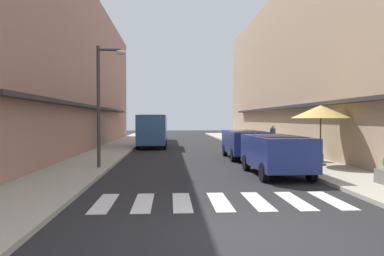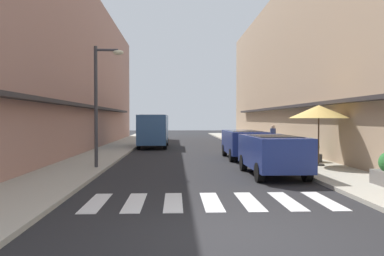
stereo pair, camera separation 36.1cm
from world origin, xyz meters
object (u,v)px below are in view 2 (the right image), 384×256
at_px(delivery_van, 154,128).
at_px(street_lamp, 101,93).
at_px(planter_midblock, 310,150).
at_px(planter_far, 272,143).
at_px(parked_car_near, 272,151).
at_px(pedestrian_walking_near, 273,137).
at_px(parked_car_mid, 243,141).
at_px(cafe_umbrella, 319,112).

xyz_separation_m(delivery_van, street_lamp, (-1.43, -11.91, 1.73)).
bearing_deg(planter_midblock, planter_far, 93.70).
distance_m(parked_car_near, street_lamp, 7.14).
relative_size(planter_far, pedestrian_walking_near, 0.64).
bearing_deg(parked_car_mid, street_lamp, -148.49).
relative_size(planter_midblock, pedestrian_walking_near, 0.69).
distance_m(parked_car_near, planter_midblock, 4.50).
distance_m(parked_car_near, planter_far, 9.32).
distance_m(cafe_umbrella, pedestrian_walking_near, 7.09).
xyz_separation_m(cafe_umbrella, pedestrian_walking_near, (-0.12, 6.94, -1.41)).
relative_size(parked_car_mid, planter_midblock, 3.92).
distance_m(street_lamp, cafe_umbrella, 9.05).
distance_m(cafe_umbrella, planter_far, 7.19).
height_order(cafe_umbrella, planter_midblock, cafe_umbrella).
relative_size(parked_car_near, cafe_umbrella, 1.64).
distance_m(parked_car_mid, street_lamp, 7.97).
height_order(parked_car_mid, pedestrian_walking_near, pedestrian_walking_near).
height_order(parked_car_near, planter_far, parked_car_near).
bearing_deg(parked_car_near, delivery_van, 110.29).
bearing_deg(planter_midblock, street_lamp, -169.36).
bearing_deg(parked_car_near, cafe_umbrella, 39.50).
bearing_deg(street_lamp, parked_car_near, -15.99).
xyz_separation_m(street_lamp, planter_far, (8.86, 7.15, -2.54)).
relative_size(cafe_umbrella, pedestrian_walking_near, 1.59).
bearing_deg(planter_far, cafe_umbrella, -88.65).
relative_size(parked_car_near, delivery_van, 0.77).
bearing_deg(planter_midblock, delivery_van, 127.36).
bearing_deg(pedestrian_walking_near, cafe_umbrella, -113.96).
relative_size(parked_car_mid, planter_far, 4.18).
relative_size(parked_car_near, planter_midblock, 3.80).
distance_m(planter_far, pedestrian_walking_near, 0.36).
height_order(delivery_van, street_lamp, street_lamp).
bearing_deg(planter_far, planter_midblock, -86.30).
distance_m(parked_car_mid, pedestrian_walking_near, 3.93).
bearing_deg(street_lamp, delivery_van, 83.16).
xyz_separation_m(delivery_van, cafe_umbrella, (7.59, -11.73, 0.96)).
relative_size(parked_car_near, pedestrian_walking_near, 2.60).
bearing_deg(parked_car_mid, delivery_van, 122.78).
xyz_separation_m(cafe_umbrella, planter_far, (-0.16, 6.96, -1.77)).
height_order(parked_car_mid, planter_midblock, parked_car_mid).
relative_size(street_lamp, pedestrian_walking_near, 3.06).
bearing_deg(pedestrian_walking_near, street_lamp, -166.25).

